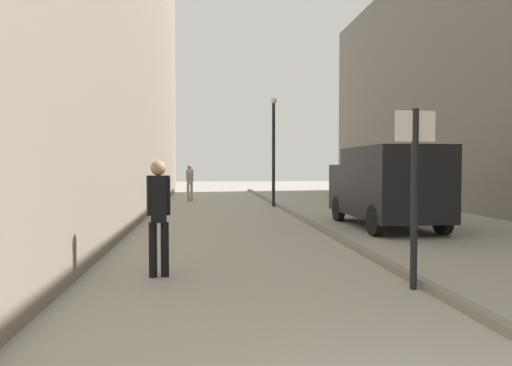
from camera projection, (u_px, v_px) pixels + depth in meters
ground_plane at (259, 226)px, 14.08m from camera, size 80.00×80.00×0.00m
kerb_strip at (311, 223)px, 14.25m from camera, size 0.16×40.00×0.12m
pedestrian_main_foreground at (190, 180)px, 23.64m from camera, size 0.35×0.27×1.85m
pedestrian_mid_block at (159, 210)px, 7.58m from camera, size 0.37×0.24×1.87m
delivery_van at (386, 185)px, 13.66m from camera, size 2.02×4.83×2.31m
street_sign_post at (415, 182)px, 6.80m from camera, size 0.60×0.10×2.60m
lamp_post at (274, 144)px, 20.67m from camera, size 0.28×0.28×4.76m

